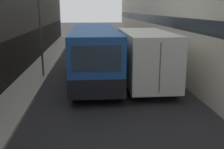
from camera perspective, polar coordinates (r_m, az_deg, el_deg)
name	(u,v)px	position (r m, az deg, el deg)	size (l,w,h in m)	color
ground_plane	(110,95)	(13.52, -0.54, -4.38)	(150.00, 150.00, 0.00)	#232326
sidewalk_left	(18,96)	(13.94, -19.71, -4.37)	(1.74, 60.00, 0.14)	#9E998E
bus	(94,52)	(16.37, -3.88, 4.84)	(2.59, 10.64, 3.15)	#1E519E
box_truck	(142,55)	(15.47, 6.64, 4.17)	(2.43, 8.37, 3.09)	silver
street_lamp	(39,2)	(16.81, -15.69, 15.02)	(0.36, 0.80, 6.55)	#38383D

